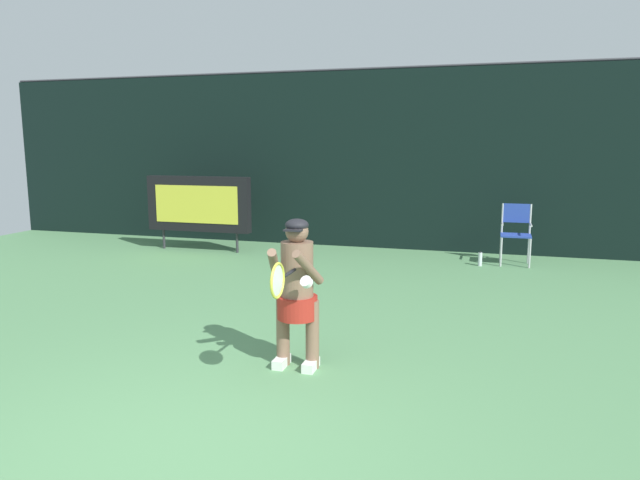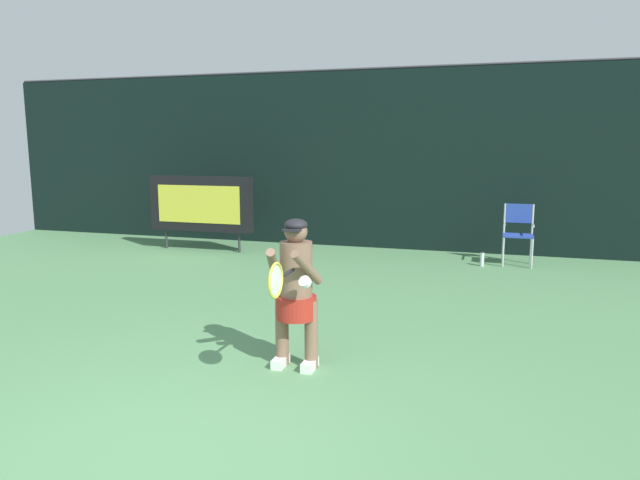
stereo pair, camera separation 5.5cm
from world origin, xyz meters
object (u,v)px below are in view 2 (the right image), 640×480
(umpire_chair, at_px, (518,230))
(tennis_racket, at_px, (277,280))
(scoreboard, at_px, (201,204))
(tennis_player, at_px, (296,288))
(water_bottle, at_px, (482,259))

(umpire_chair, bearing_deg, tennis_racket, -108.75)
(scoreboard, height_order, umpire_chair, scoreboard)
(tennis_player, xyz_separation_m, tennis_racket, (0.04, -0.61, 0.22))
(scoreboard, bearing_deg, umpire_chair, 3.67)
(tennis_racket, bearing_deg, scoreboard, 141.27)
(umpire_chair, distance_m, water_bottle, 0.84)
(water_bottle, bearing_deg, tennis_player, -106.55)
(water_bottle, xyz_separation_m, tennis_player, (-1.60, -5.38, 0.66))
(scoreboard, distance_m, tennis_racket, 7.11)
(tennis_racket, bearing_deg, umpire_chair, 88.92)
(tennis_player, bearing_deg, scoreboard, 126.21)
(scoreboard, height_order, tennis_player, scoreboard)
(tennis_player, bearing_deg, umpire_chair, 69.04)
(water_bottle, xyz_separation_m, tennis_racket, (-1.55, -5.98, 0.88))
(scoreboard, bearing_deg, tennis_racket, -56.40)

